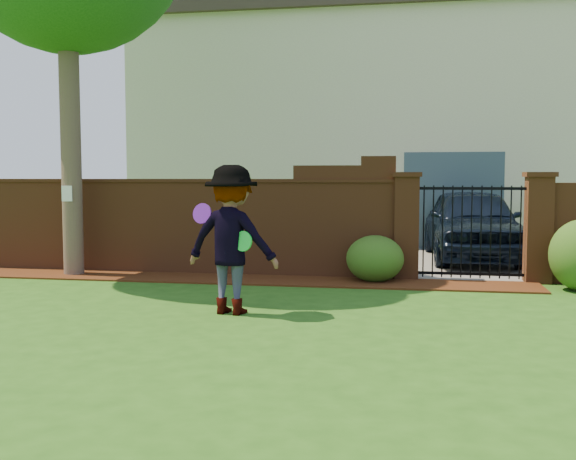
% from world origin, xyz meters
% --- Properties ---
extents(ground, '(80.00, 80.00, 0.01)m').
position_xyz_m(ground, '(0.00, 0.00, -0.01)').
color(ground, '#235014').
rests_on(ground, ground).
extents(mulch_bed, '(11.10, 1.08, 0.03)m').
position_xyz_m(mulch_bed, '(-0.95, 3.34, 0.01)').
color(mulch_bed, '#37190A').
rests_on(mulch_bed, ground).
extents(brick_wall, '(8.70, 0.31, 2.16)m').
position_xyz_m(brick_wall, '(-2.01, 4.00, 0.93)').
color(brick_wall, brown).
rests_on(brick_wall, ground).
extents(pillar_left, '(0.50, 0.50, 1.88)m').
position_xyz_m(pillar_left, '(2.40, 4.00, 0.96)').
color(pillar_left, brown).
rests_on(pillar_left, ground).
extents(pillar_right, '(0.50, 0.50, 1.88)m').
position_xyz_m(pillar_right, '(4.60, 4.00, 0.96)').
color(pillar_right, brown).
rests_on(pillar_right, ground).
extents(iron_gate, '(1.78, 0.03, 1.60)m').
position_xyz_m(iron_gate, '(3.50, 4.00, 0.85)').
color(iron_gate, black).
rests_on(iron_gate, ground).
extents(driveway, '(3.20, 8.00, 0.01)m').
position_xyz_m(driveway, '(3.50, 8.00, 0.01)').
color(driveway, slate).
rests_on(driveway, ground).
extents(house, '(12.40, 6.40, 6.30)m').
position_xyz_m(house, '(1.00, 12.00, 3.16)').
color(house, beige).
rests_on(house, ground).
extents(car, '(2.06, 4.69, 1.57)m').
position_xyz_m(car, '(3.81, 6.79, 0.79)').
color(car, black).
rests_on(car, ground).
extents(paper_notice, '(0.20, 0.01, 0.28)m').
position_xyz_m(paper_notice, '(-3.60, 3.21, 1.50)').
color(paper_notice, white).
rests_on(paper_notice, tree).
extents(shrub_left, '(0.98, 0.98, 0.81)m').
position_xyz_m(shrub_left, '(1.87, 3.55, 0.40)').
color(shrub_left, '#204F17').
rests_on(shrub_left, ground).
extents(man, '(1.37, 0.93, 1.96)m').
position_xyz_m(man, '(0.13, 0.56, 0.98)').
color(man, gray).
rests_on(man, ground).
extents(frisbee_purple, '(0.28, 0.15, 0.27)m').
position_xyz_m(frisbee_purple, '(-0.25, 0.57, 1.32)').
color(frisbee_purple, '#661BAC').
rests_on(frisbee_purple, man).
extents(frisbee_green, '(0.27, 0.16, 0.26)m').
position_xyz_m(frisbee_green, '(0.35, 0.39, 0.98)').
color(frisbee_green, green).
rests_on(frisbee_green, man).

